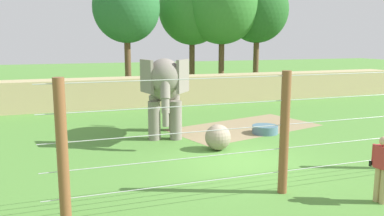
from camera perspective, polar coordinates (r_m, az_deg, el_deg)
ground_plane at (r=13.19m, az=6.95°, el=-7.74°), size 120.00×120.00×0.00m
dirt_patch at (r=18.28m, az=7.69°, el=-2.80°), size 7.41×5.07×0.01m
embankment_wall at (r=24.50m, az=-6.00°, el=2.48°), size 36.00×1.80×1.73m
elephant at (r=16.08m, az=-4.00°, el=3.41°), size 2.36×4.33×3.29m
enrichment_ball at (r=14.39m, az=3.77°, el=-4.24°), size 0.95×0.95×0.95m
cable_fence at (r=10.44m, az=13.66°, el=-3.46°), size 12.13×0.24×3.21m
zookeeper at (r=10.73m, az=25.78°, el=-7.62°), size 0.29×0.58×1.67m
water_tub at (r=17.22m, az=10.52°, el=-3.05°), size 1.10×1.10×0.35m
tree_far_left at (r=32.42m, az=9.43°, el=13.78°), size 4.90×4.90×8.89m
tree_left_of_centre at (r=31.16m, az=4.37°, el=14.70°), size 5.76×5.76×9.69m
tree_behind_wall at (r=28.49m, az=-9.48°, el=14.11°), size 4.65×4.65×8.64m
tree_right_of_centre at (r=31.91m, az=-0.00°, el=14.04°), size 5.27×5.27×9.12m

